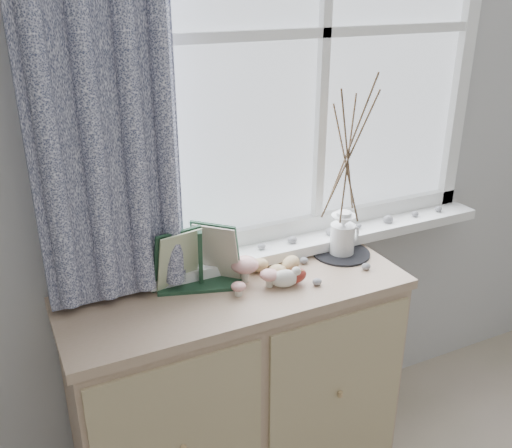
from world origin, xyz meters
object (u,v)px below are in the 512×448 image
sideboard (239,389)px  toadstool_cluster (250,270)px  twig_pitcher (348,152)px  botanical_book (202,260)px

sideboard → toadstool_cluster: (0.05, 0.01, 0.48)m
sideboard → twig_pitcher: 0.96m
sideboard → twig_pitcher: size_ratio=1.70×
botanical_book → twig_pitcher: (0.58, 0.03, 0.29)m
sideboard → botanical_book: botanical_book is taller
sideboard → botanical_book: (-0.11, 0.04, 0.54)m
toadstool_cluster → botanical_book: bearing=170.4°
sideboard → toadstool_cluster: 0.48m
twig_pitcher → sideboard: bearing=163.5°
sideboard → twig_pitcher: bearing=8.4°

